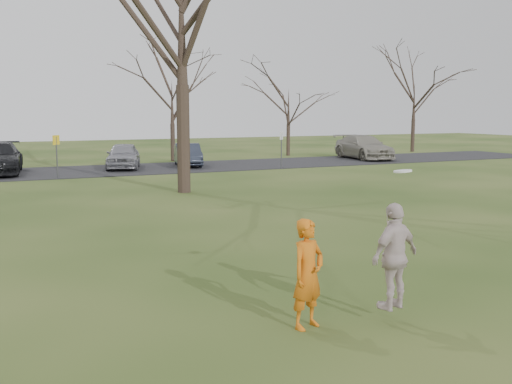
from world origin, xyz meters
The scene contains 11 objects.
ground centered at (0.00, 0.00, 0.00)m, with size 120.00×120.00×0.00m, color #1E380F.
parking_strip centered at (0.00, 25.00, 0.02)m, with size 62.00×6.50×0.04m, color black.
player_defender centered at (-0.95, 0.18, 0.82)m, with size 0.60×0.39×1.63m, color #CB6110.
car_4 centered at (1.90, 25.46, 0.76)m, with size 1.70×4.22×1.44m, color gray.
car_5 centered at (5.64, 25.39, 0.69)m, with size 1.37×3.93×1.30m, color #282E3C.
car_7 centered at (17.98, 25.36, 0.83)m, with size 2.21×5.43×1.57m, color gray.
catching_play centered at (0.31, -0.22, 1.04)m, with size 1.01×0.60×2.11m.
sign_yellow centered at (-2.00, 22.00, 1.45)m, with size 0.35×0.35×2.08m.
sign_white centered at (10.00, 22.00, 1.45)m, with size 0.35×0.35×2.08m.
big_tree centered at (2.00, 15.00, 7.00)m, with size 9.00×9.00×14.00m, color #352821, non-canonical shape.
small_tree_row centered at (4.38, 30.06, 3.89)m, with size 55.00×5.90×8.50m.
Camera 1 is at (-5.17, -7.04, 3.18)m, focal length 41.03 mm.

